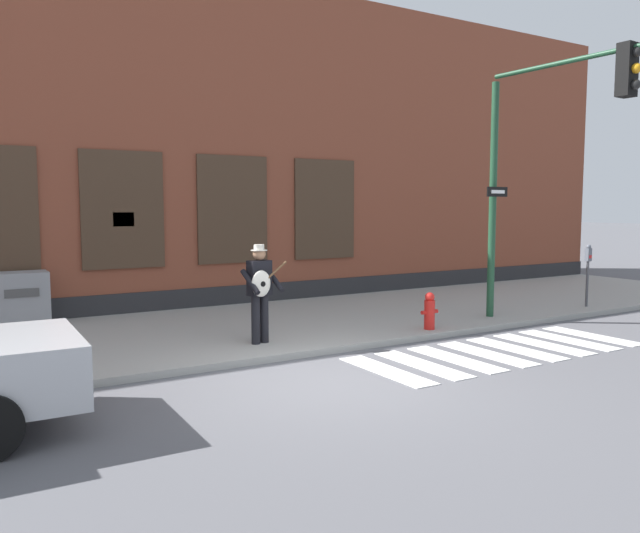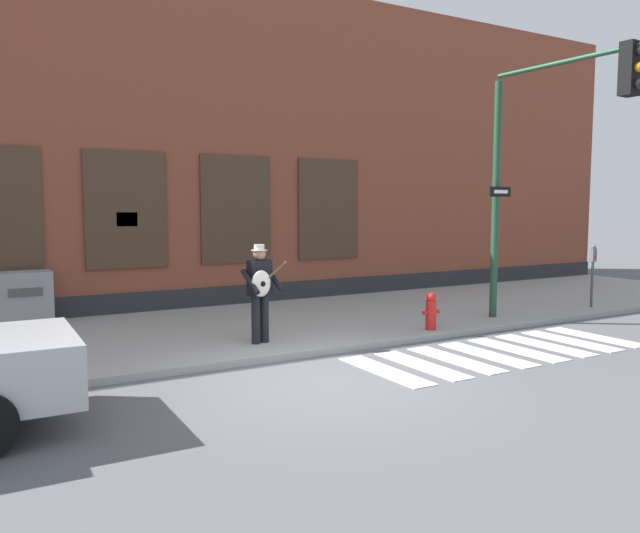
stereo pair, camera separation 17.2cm
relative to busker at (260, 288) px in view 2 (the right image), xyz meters
The scene contains 9 objects.
ground_plane 2.44m from the busker, 88.64° to the right, with size 160.00×160.00×0.00m, color #56565B.
sidewalk 1.95m from the busker, 88.21° to the left, with size 28.00×5.08×0.11m.
building_backdrop 6.80m from the busker, 89.52° to the left, with size 28.00×4.06×7.69m.
crosswalk 4.16m from the busker, 32.67° to the right, with size 5.20×1.90×0.01m.
busker is the anchor object (origin of this frame).
traffic_light 6.05m from the busker, 13.73° to the right, with size 0.60×3.14×5.01m.
parking_meter 8.16m from the busker, ahead, with size 0.13×0.11×1.44m.
utility_box 5.01m from the busker, 131.19° to the left, with size 1.00×0.64×1.05m.
fire_hydrant 3.35m from the busker, ahead, with size 0.38×0.20×0.70m.
Camera 2 is at (-4.36, -7.26, 2.41)m, focal length 35.00 mm.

